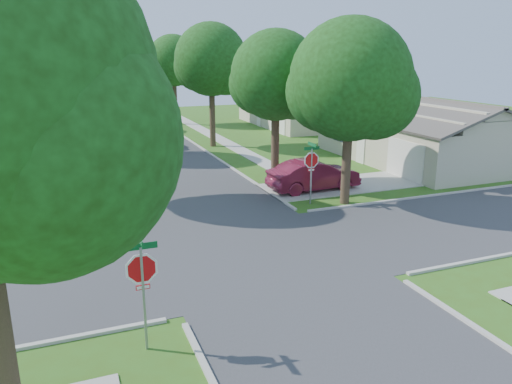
{
  "coord_description": "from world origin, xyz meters",
  "views": [
    {
      "loc": [
        -6.14,
        -15.76,
        7.1
      ],
      "look_at": [
        0.96,
        2.34,
        1.6
      ],
      "focal_mm": 35.0,
      "sensor_mm": 36.0,
      "label": 1
    }
  ],
  "objects": [
    {
      "name": "driveway",
      "position": [
        7.9,
        7.1,
        0.03
      ],
      "size": [
        8.8,
        3.6,
        0.05
      ],
      "primitive_type": "cube",
      "color": "#9E9B91",
      "rests_on": "ground"
    },
    {
      "name": "tree_w_mid",
      "position": [
        -4.64,
        21.01,
        6.49
      ],
      "size": [
        5.8,
        5.6,
        9.56
      ],
      "color": "#38281C",
      "rests_on": "ground"
    },
    {
      "name": "stop_sign_sw",
      "position": [
        -4.7,
        -4.7,
        2.03
      ],
      "size": [
        1.05,
        0.8,
        2.98
      ],
      "color": "gray",
      "rests_on": "ground"
    },
    {
      "name": "house_ne_far",
      "position": [
        15.99,
        29.0,
        1.52
      ],
      "size": [
        8.42,
        13.6,
        4.23
      ],
      "color": "#B1A78C",
      "rests_on": "ground"
    },
    {
      "name": "car_curb_east",
      "position": [
        1.2,
        22.02,
        0.64
      ],
      "size": [
        1.95,
        3.88,
        1.27
      ],
      "primitive_type": "imported",
      "rotation": [
        0.0,
        0.0,
        0.12
      ],
      "color": "black",
      "rests_on": "ground"
    },
    {
      "name": "tree_w_far",
      "position": [
        -4.65,
        34.01,
        5.51
      ],
      "size": [
        4.76,
        4.6,
        8.04
      ],
      "color": "#38281C",
      "rests_on": "ground"
    },
    {
      "name": "car_driveway",
      "position": [
        6.0,
        6.86,
        0.81
      ],
      "size": [
        4.98,
        1.93,
        1.62
      ],
      "primitive_type": "imported",
      "rotation": [
        0.0,
        0.0,
        1.62
      ],
      "color": "maroon",
      "rests_on": "ground"
    },
    {
      "name": "sidewalk_ne",
      "position": [
        6.1,
        26.0,
        0.02
      ],
      "size": [
        1.2,
        40.0,
        0.04
      ],
      "primitive_type": "cube",
      "color": "#9E9B91",
      "rests_on": "ground"
    },
    {
      "name": "sidewalk_nw",
      "position": [
        -6.1,
        26.0,
        0.02
      ],
      "size": [
        1.2,
        40.0,
        0.04
      ],
      "primitive_type": "cube",
      "color": "#9E9B91",
      "rests_on": "ground"
    },
    {
      "name": "tree_e_mid",
      "position": [
        4.76,
        21.01,
        6.25
      ],
      "size": [
        5.59,
        5.4,
        9.21
      ],
      "color": "#38281C",
      "rests_on": "ground"
    },
    {
      "name": "road_ns",
      "position": [
        0.0,
        0.0,
        0.0
      ],
      "size": [
        7.0,
        100.0,
        0.02
      ],
      "primitive_type": "cube",
      "color": "#333335",
      "rests_on": "ground"
    },
    {
      "name": "tree_e_near",
      "position": [
        4.75,
        9.01,
        5.64
      ],
      "size": [
        4.97,
        4.8,
        8.28
      ],
      "color": "#38281C",
      "rests_on": "ground"
    },
    {
      "name": "ground",
      "position": [
        0.0,
        0.0,
        0.0
      ],
      "size": [
        100.0,
        100.0,
        0.0
      ],
      "primitive_type": "plane",
      "color": "#385918",
      "rests_on": "ground"
    },
    {
      "name": "stop_sign_ne",
      "position": [
        4.7,
        4.7,
        2.03
      ],
      "size": [
        1.05,
        0.8,
        2.98
      ],
      "color": "gray",
      "rests_on": "ground"
    },
    {
      "name": "house_ne_near",
      "position": [
        15.99,
        11.0,
        1.52
      ],
      "size": [
        8.42,
        13.6,
        4.23
      ],
      "color": "#B1A78C",
      "rests_on": "ground"
    },
    {
      "name": "car_curb_west",
      "position": [
        -1.2,
        44.05,
        0.66
      ],
      "size": [
        2.15,
        4.68,
        1.33
      ],
      "primitive_type": "imported",
      "rotation": [
        0.0,
        0.0,
        3.21
      ],
      "color": "black",
      "rests_on": "ground"
    },
    {
      "name": "tree_e_far",
      "position": [
        4.75,
        34.01,
        5.98
      ],
      "size": [
        5.17,
        5.0,
        8.72
      ],
      "color": "#38281C",
      "rests_on": "ground"
    },
    {
      "name": "tree_ne_corner",
      "position": [
        6.36,
        4.21,
        5.59
      ],
      "size": [
        5.8,
        5.6,
        8.66
      ],
      "color": "#38281C",
      "rests_on": "ground"
    },
    {
      "name": "tree_w_near",
      "position": [
        -4.64,
        9.01,
        6.12
      ],
      "size": [
        5.38,
        5.2,
        8.97
      ],
      "color": "#38281C",
      "rests_on": "ground"
    }
  ]
}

